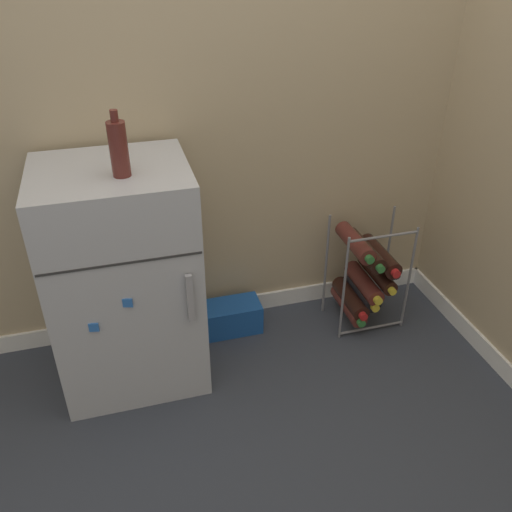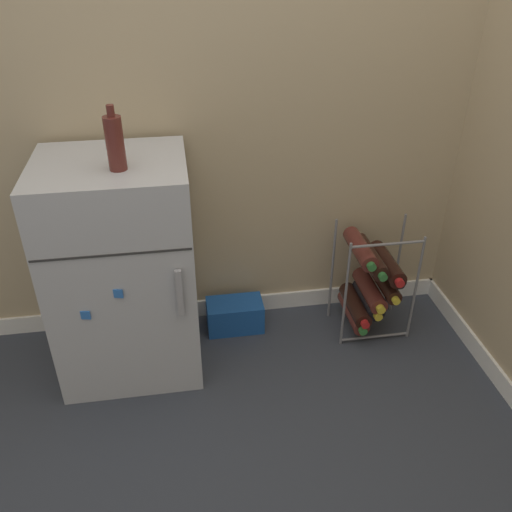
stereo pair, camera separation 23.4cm
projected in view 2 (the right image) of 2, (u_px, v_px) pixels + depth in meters
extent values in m
plane|color=#333842|center=(261.00, 389.00, 2.33)|extent=(14.00, 14.00, 0.00)
cube|color=tan|center=(238.00, 57.00, 2.17)|extent=(7.04, 0.06, 2.50)
cube|color=white|center=(243.00, 304.00, 2.77)|extent=(7.04, 0.01, 0.09)
cube|color=#B7BABF|center=(124.00, 271.00, 2.24)|extent=(0.58, 0.50, 0.96)
cube|color=#2D2D2D|center=(112.00, 255.00, 1.91)|extent=(0.57, 0.00, 0.01)
cube|color=#9E9EA3|center=(180.00, 293.00, 2.03)|extent=(0.02, 0.02, 0.20)
cube|color=blue|center=(118.00, 294.00, 2.00)|extent=(0.04, 0.02, 0.04)
cube|color=blue|center=(86.00, 315.00, 2.03)|extent=(0.04, 0.01, 0.04)
cylinder|color=slate|center=(345.00, 296.00, 2.43)|extent=(0.01, 0.01, 0.55)
cylinder|color=slate|center=(415.00, 290.00, 2.48)|extent=(0.01, 0.01, 0.55)
cylinder|color=slate|center=(332.00, 270.00, 2.61)|extent=(0.01, 0.01, 0.55)
cylinder|color=slate|center=(398.00, 264.00, 2.66)|extent=(0.01, 0.01, 0.55)
cylinder|color=slate|center=(374.00, 337.00, 2.59)|extent=(0.33, 0.01, 0.01)
cylinder|color=slate|center=(388.00, 244.00, 2.32)|extent=(0.33, 0.01, 0.01)
cylinder|color=#56231E|center=(353.00, 312.00, 2.63)|extent=(0.08, 0.27, 0.08)
cylinder|color=#2D7033|center=(363.00, 331.00, 2.51)|extent=(0.04, 0.02, 0.04)
cylinder|color=black|center=(355.00, 305.00, 2.61)|extent=(0.08, 0.27, 0.08)
cylinder|color=red|center=(365.00, 324.00, 2.48)|extent=(0.04, 0.02, 0.04)
cylinder|color=black|center=(368.00, 299.00, 2.60)|extent=(0.08, 0.25, 0.08)
cylinder|color=gold|center=(378.00, 316.00, 2.49)|extent=(0.04, 0.02, 0.04)
cylinder|color=#56231E|center=(369.00, 290.00, 2.57)|extent=(0.08, 0.28, 0.08)
cylinder|color=gold|center=(381.00, 309.00, 2.45)|extent=(0.04, 0.02, 0.04)
cylinder|color=black|center=(384.00, 281.00, 2.56)|extent=(0.07, 0.29, 0.07)
cylinder|color=gold|center=(396.00, 301.00, 2.43)|extent=(0.03, 0.02, 0.03)
cylinder|color=black|center=(389.00, 268.00, 2.52)|extent=(0.07, 0.25, 0.07)
cylinder|color=black|center=(401.00, 285.00, 2.41)|extent=(0.03, 0.02, 0.03)
cylinder|color=black|center=(387.00, 264.00, 2.51)|extent=(0.08, 0.29, 0.08)
cylinder|color=red|center=(400.00, 283.00, 2.37)|extent=(0.04, 0.02, 0.04)
cylinder|color=black|center=(370.00, 257.00, 2.47)|extent=(0.08, 0.31, 0.08)
cylinder|color=#2D7033|center=(383.00, 277.00, 2.33)|extent=(0.04, 0.02, 0.04)
cylinder|color=#56231E|center=(360.00, 249.00, 2.44)|extent=(0.08, 0.28, 0.08)
cylinder|color=#2D7033|center=(372.00, 267.00, 2.31)|extent=(0.04, 0.02, 0.04)
cube|color=#194C9E|center=(235.00, 315.00, 2.64)|extent=(0.27, 0.15, 0.15)
cylinder|color=#56231E|center=(115.00, 144.00, 1.88)|extent=(0.06, 0.06, 0.19)
cylinder|color=#56231E|center=(110.00, 111.00, 1.82)|extent=(0.03, 0.03, 0.04)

